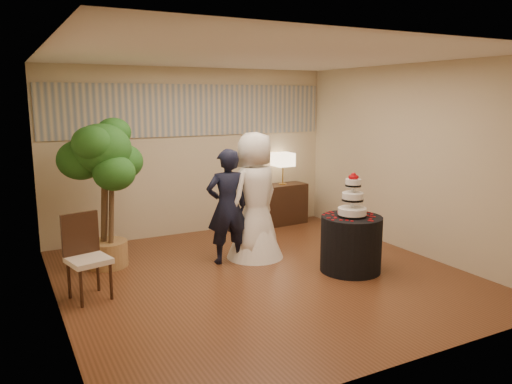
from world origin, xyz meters
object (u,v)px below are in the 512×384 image
ficus_tree (104,193)px  bride (255,196)px  table_lamp (283,169)px  console (282,204)px  side_chair (88,258)px  groom (227,207)px  cake_table (351,244)px  wedding_cake (353,195)px

ficus_tree → bride: bearing=-16.2°
table_lamp → ficus_tree: ficus_tree is taller
bride → console: bride is taller
side_chair → groom: bearing=-0.6°
bride → ficus_tree: size_ratio=0.88×
bride → side_chair: (-2.42, -0.49, -0.42)m
ficus_tree → cake_table: bearing=-30.8°
cake_table → ficus_tree: size_ratio=0.39×
groom → table_lamp: (1.82, 1.55, 0.22)m
console → side_chair: side_chair is taller
bride → cake_table: size_ratio=2.26×
groom → side_chair: 2.04m
wedding_cake → ficus_tree: bearing=149.2°
table_lamp → bride: bearing=-132.1°
wedding_cake → console: 2.77m
cake_table → side_chair: side_chair is taller
bride → side_chair: bride is taller
table_lamp → ficus_tree: size_ratio=0.28×
wedding_cake → side_chair: size_ratio=0.59×
cake_table → table_lamp: 2.77m
groom → wedding_cake: groom is taller
table_lamp → ficus_tree: 3.49m
groom → ficus_tree: ficus_tree is taller
table_lamp → side_chair: 4.31m
side_chair → table_lamp: bearing=14.3°
groom → bride: size_ratio=0.89×
console → side_chair: bearing=-156.3°
bride → ficus_tree: ficus_tree is taller
cake_table → ficus_tree: bearing=149.2°
bride → groom: bearing=-16.6°
groom → wedding_cake: 1.73m
cake_table → side_chair: size_ratio=0.82×
console → table_lamp: 0.66m
cake_table → side_chair: bearing=169.0°
bride → cake_table: bearing=106.1°
groom → table_lamp: bearing=-132.6°
bride → cake_table: (0.87, -1.13, -0.54)m
cake_table → table_lamp: size_ratio=1.40×
cake_table → table_lamp: table_lamp is taller
bride → console: size_ratio=2.06×
groom → cake_table: (1.32, -1.09, -0.44)m
wedding_cake → side_chair: (-3.28, 0.64, -0.55)m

